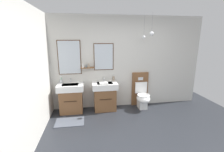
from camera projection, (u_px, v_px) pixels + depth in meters
ground_plane at (150, 149)px, 2.94m from camera, size 5.62×5.27×0.10m
wall_back at (125, 62)px, 4.51m from camera, size 4.42×0.63×2.58m
wall_left at (15, 86)px, 2.30m from camera, size 0.12×4.07×2.58m
bath_mat at (70, 122)px, 3.78m from camera, size 0.68×0.44×0.01m
vanity_sink_left at (71, 97)px, 4.25m from camera, size 0.69×0.47×0.78m
tap_on_left_sink at (71, 80)px, 4.31m from camera, size 0.03×0.13×0.11m
vanity_sink_right at (105, 95)px, 4.38m from camera, size 0.69×0.47×0.78m
tap_on_right_sink at (104, 79)px, 4.44m from camera, size 0.03×0.13×0.11m
toilet at (141, 95)px, 4.55m from camera, size 0.48×0.62×1.00m
toothbrush_cup at (61, 81)px, 4.26m from camera, size 0.07×0.07×0.20m
soap_dispenser at (114, 78)px, 4.48m from camera, size 0.06×0.06×0.17m
folded_hand_towel at (104, 83)px, 4.16m from camera, size 0.22×0.16×0.04m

